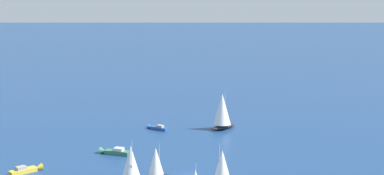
{
  "coord_description": "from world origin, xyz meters",
  "views": [
    {
      "loc": [
        113.2,
        -58.03,
        44.29
      ],
      "look_at": [
        0.78,
        0.56,
        22.77
      ],
      "focal_mm": 48.74,
      "sensor_mm": 36.0,
      "label": 1
    }
  ],
  "objects_px": {
    "sailboat_trailing": "(131,171)",
    "sailboat_outer_ring_a": "(156,163)",
    "motorboat_near_centre": "(157,128)",
    "motorboat_mid_cluster": "(113,152)",
    "sailboat_far_stbd": "(222,169)",
    "motorboat_inshore": "(28,170)",
    "sailboat_outer_ring_b": "(222,111)"
  },
  "relations": [
    {
      "from": "sailboat_trailing",
      "to": "sailboat_outer_ring_a",
      "type": "distance_m",
      "value": 13.22
    },
    {
      "from": "motorboat_near_centre",
      "to": "sailboat_outer_ring_a",
      "type": "height_order",
      "value": "sailboat_outer_ring_a"
    },
    {
      "from": "motorboat_near_centre",
      "to": "motorboat_inshore",
      "type": "xyz_separation_m",
      "value": [
        25.73,
        -47.78,
        0.07
      ]
    },
    {
      "from": "motorboat_near_centre",
      "to": "motorboat_mid_cluster",
      "type": "bearing_deg",
      "value": -47.7
    },
    {
      "from": "motorboat_mid_cluster",
      "to": "motorboat_near_centre",
      "type": "bearing_deg",
      "value": 132.3
    },
    {
      "from": "sailboat_far_stbd",
      "to": "motorboat_inshore",
      "type": "bearing_deg",
      "value": -131.63
    },
    {
      "from": "sailboat_far_stbd",
      "to": "motorboat_mid_cluster",
      "type": "height_order",
      "value": "sailboat_far_stbd"
    },
    {
      "from": "sailboat_outer_ring_a",
      "to": "sailboat_trailing",
      "type": "bearing_deg",
      "value": -48.86
    },
    {
      "from": "motorboat_inshore",
      "to": "motorboat_near_centre",
      "type": "bearing_deg",
      "value": 118.3
    },
    {
      "from": "sailboat_far_stbd",
      "to": "sailboat_outer_ring_a",
      "type": "relative_size",
      "value": 1.22
    },
    {
      "from": "motorboat_inshore",
      "to": "motorboat_mid_cluster",
      "type": "height_order",
      "value": "motorboat_mid_cluster"
    },
    {
      "from": "sailboat_far_stbd",
      "to": "motorboat_mid_cluster",
      "type": "relative_size",
      "value": 1.34
    },
    {
      "from": "motorboat_inshore",
      "to": "sailboat_outer_ring_b",
      "type": "distance_m",
      "value": 69.98
    },
    {
      "from": "motorboat_near_centre",
      "to": "sailboat_far_stbd",
      "type": "relative_size",
      "value": 0.7
    },
    {
      "from": "sailboat_trailing",
      "to": "sailboat_far_stbd",
      "type": "bearing_deg",
      "value": 74.56
    },
    {
      "from": "sailboat_outer_ring_a",
      "to": "sailboat_outer_ring_b",
      "type": "bearing_deg",
      "value": 131.27
    },
    {
      "from": "motorboat_mid_cluster",
      "to": "sailboat_outer_ring_a",
      "type": "distance_m",
      "value": 25.19
    },
    {
      "from": "motorboat_near_centre",
      "to": "sailboat_far_stbd",
      "type": "distance_m",
      "value": 60.68
    },
    {
      "from": "sailboat_far_stbd",
      "to": "sailboat_outer_ring_a",
      "type": "distance_m",
      "value": 17.79
    },
    {
      "from": "sailboat_trailing",
      "to": "sailboat_outer_ring_b",
      "type": "xyz_separation_m",
      "value": [
        -43.96,
        50.14,
        0.24
      ]
    },
    {
      "from": "motorboat_mid_cluster",
      "to": "sailboat_outer_ring_a",
      "type": "height_order",
      "value": "sailboat_outer_ring_a"
    },
    {
      "from": "sailboat_trailing",
      "to": "motorboat_near_centre",
      "type": "bearing_deg",
      "value": 151.05
    },
    {
      "from": "motorboat_near_centre",
      "to": "motorboat_inshore",
      "type": "bearing_deg",
      "value": -61.7
    },
    {
      "from": "sailboat_trailing",
      "to": "motorboat_mid_cluster",
      "type": "xyz_separation_m",
      "value": [
        -33.41,
        7.17,
        -5.43
      ]
    },
    {
      "from": "motorboat_near_centre",
      "to": "motorboat_mid_cluster",
      "type": "distance_m",
      "value": 30.78
    },
    {
      "from": "sailboat_trailing",
      "to": "sailboat_outer_ring_b",
      "type": "bearing_deg",
      "value": 131.24
    },
    {
      "from": "motorboat_near_centre",
      "to": "sailboat_outer_ring_a",
      "type": "xyz_separation_m",
      "value": [
        45.53,
        -20.1,
        3.49
      ]
    },
    {
      "from": "motorboat_near_centre",
      "to": "motorboat_mid_cluster",
      "type": "height_order",
      "value": "motorboat_mid_cluster"
    },
    {
      "from": "motorboat_inshore",
      "to": "sailboat_outer_ring_b",
      "type": "xyz_separation_m",
      "value": [
        -15.57,
        67.99,
        5.71
      ]
    },
    {
      "from": "sailboat_trailing",
      "to": "sailboat_outer_ring_a",
      "type": "relative_size",
      "value": 1.5
    },
    {
      "from": "motorboat_near_centre",
      "to": "sailboat_outer_ring_b",
      "type": "bearing_deg",
      "value": 63.29
    },
    {
      "from": "motorboat_mid_cluster",
      "to": "sailboat_outer_ring_a",
      "type": "relative_size",
      "value": 0.91
    }
  ]
}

